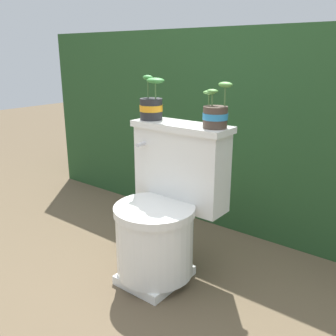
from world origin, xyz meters
The scene contains 5 objects.
ground_plane centered at (0.00, 0.00, 0.00)m, with size 12.00×12.00×0.00m, color brown.
hedge_backdrop centered at (0.00, 1.06, 0.60)m, with size 3.27×0.65×1.20m.
toilet centered at (-0.06, 0.11, 0.33)m, with size 0.50×0.48×0.74m.
potted_plant_left centered at (-0.24, 0.23, 0.81)m, with size 0.14×0.11×0.21m.
potted_plant_midleft centered at (0.12, 0.24, 0.80)m, with size 0.13×0.12×0.20m.
Camera 1 is at (0.96, -1.18, 1.06)m, focal length 40.00 mm.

